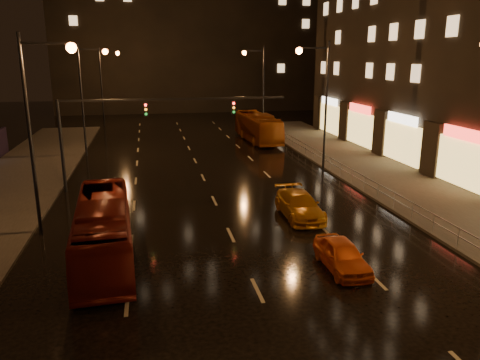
% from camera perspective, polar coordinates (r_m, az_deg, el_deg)
% --- Properties ---
extents(ground, '(140.00, 140.00, 0.00)m').
position_cam_1_polar(ground, '(33.64, -4.12, -0.54)').
color(ground, black).
rests_on(ground, ground).
extents(sidewalk_right, '(7.00, 70.00, 0.15)m').
position_cam_1_polar(sidewalk_right, '(33.47, 20.64, -1.42)').
color(sidewalk_right, '#38332D').
rests_on(sidewalk_right, ground).
extents(building_distant, '(44.00, 16.00, 36.00)m').
position_cam_1_polar(building_distant, '(85.06, -6.18, 20.91)').
color(building_distant, black).
rests_on(building_distant, ground).
extents(traffic_signal, '(15.31, 0.32, 6.20)m').
position_cam_1_polar(traffic_signal, '(32.49, -13.23, 7.09)').
color(traffic_signal, black).
rests_on(traffic_signal, ground).
extents(railing_right, '(0.05, 56.00, 1.00)m').
position_cam_1_polar(railing_right, '(34.28, 13.46, 0.93)').
color(railing_right, '#99999E').
rests_on(railing_right, sidewalk_right).
extents(bus_red, '(2.92, 9.96, 2.74)m').
position_cam_1_polar(bus_red, '(21.98, -16.28, -5.82)').
color(bus_red, '#64140E').
rests_on(bus_red, ground).
extents(bus_curb, '(2.98, 10.87, 3.00)m').
position_cam_1_polar(bus_curb, '(50.70, 2.17, 6.44)').
color(bus_curb, '#95420E').
rests_on(bus_curb, ground).
extents(taxi_near, '(1.55, 3.81, 1.30)m').
position_cam_1_polar(taxi_near, '(20.78, 12.33, -8.92)').
color(taxi_near, '#E65B15').
rests_on(taxi_near, ground).
extents(taxi_far, '(2.01, 4.85, 1.40)m').
position_cam_1_polar(taxi_far, '(26.85, 7.25, -3.06)').
color(taxi_far, orange).
rests_on(taxi_far, ground).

